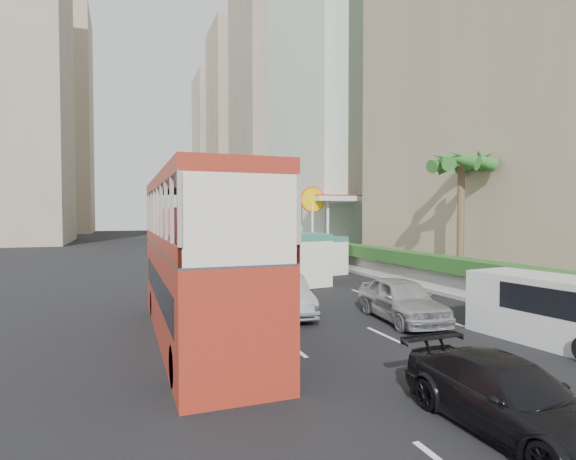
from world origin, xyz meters
name	(u,v)px	position (x,y,z in m)	size (l,w,h in m)	color
ground_plane	(365,321)	(0.00, 0.00, 0.00)	(200.00, 200.00, 0.00)	black
double_decker_bus	(198,257)	(-6.00, 0.00, 2.53)	(2.50, 11.00, 5.06)	#9E291A
car_silver_lane_a	(284,314)	(-2.39, 2.10, 0.00)	(1.60, 4.60, 1.52)	#B1B3B8
car_silver_lane_b	(401,321)	(1.29, -0.39, 0.00)	(1.85, 4.60, 1.57)	#B1B3B8
car_black	(507,431)	(-1.82, -8.14, 0.00)	(1.78, 4.37, 1.27)	black
van_asset	(282,275)	(1.34, 12.83, 0.00)	(1.93, 4.20, 1.17)	silver
minibus_near	(287,256)	(0.81, 10.43, 1.42)	(2.14, 6.41, 2.84)	silver
minibus_far	(313,253)	(4.09, 14.04, 1.22)	(1.84, 5.52, 2.45)	silver
panel_van_near	(557,311)	(3.94, -4.49, 1.00)	(2.00, 5.00, 2.00)	silver
panel_van_far	(273,247)	(4.54, 24.25, 0.92)	(1.84, 4.61, 1.84)	silver
sidewalk	(315,254)	(9.00, 25.00, 0.09)	(6.00, 120.00, 0.18)	#99968C
kerb_wall	(341,260)	(6.20, 14.00, 0.68)	(0.30, 44.00, 1.00)	silver
hedge	(341,248)	(6.20, 14.00, 1.53)	(1.10, 44.00, 0.70)	#2D6626
palm_tree	(461,224)	(7.80, 4.00, 3.38)	(0.36, 0.36, 6.40)	brown
shell_station	(333,227)	(10.00, 23.00, 2.75)	(6.50, 8.00, 5.50)	silver
tower_stripe	(354,3)	(18.00, 34.00, 29.00)	(16.00, 18.00, 58.00)	white
tower_mid	(285,90)	(18.00, 58.00, 25.00)	(16.00, 16.00, 50.00)	tan
tower_far_a	(244,132)	(17.00, 82.00, 22.00)	(14.00, 14.00, 44.00)	tan
tower_far_b	(222,154)	(17.00, 104.00, 20.00)	(14.00, 14.00, 40.00)	tan
tower_left_b	(49,121)	(-22.00, 90.00, 23.00)	(16.00, 16.00, 46.00)	tan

